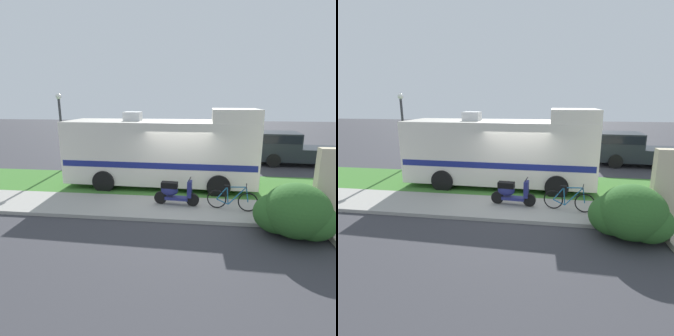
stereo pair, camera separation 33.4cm
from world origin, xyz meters
The scene contains 10 objects.
ground_plane centered at (0.00, 0.00, 0.00)m, with size 80.00×80.00×0.00m, color #38383D.
sidewalk centered at (0.00, -1.20, 0.06)m, with size 24.00×2.00×0.12m.
grass_strip centered at (0.00, 1.50, 0.04)m, with size 24.00×3.40×0.08m.
motorhome_rv centered at (-0.72, 1.42, 1.57)m, with size 7.87×2.62×3.31m.
scooter centered at (-0.02, -0.97, 0.58)m, with size 1.57×0.50×0.97m.
bicycle centered at (1.89, -1.21, 0.49)m, with size 1.63×0.52×0.87m.
pickup_truck_near centered at (6.03, 6.42, 0.98)m, with size 5.66×2.47×1.85m.
bush_by_porch centered at (3.37, -2.68, 0.70)m, with size 2.09×1.57×1.48m.
bottle_green centered at (4.00, -1.70, 0.22)m, with size 0.07×0.07×0.22m.
street_lamp_post centered at (-6.34, 3.60, 2.42)m, with size 0.28×0.28×3.96m.
Camera 1 is at (0.77, -9.82, 3.65)m, focal length 29.15 mm.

